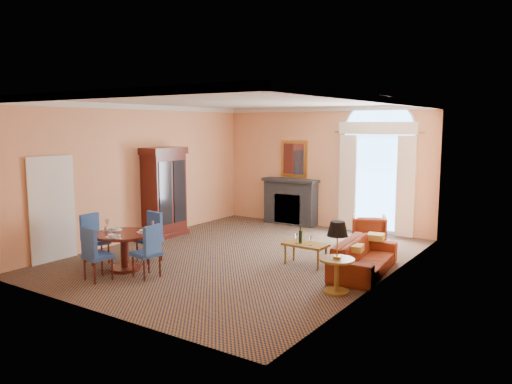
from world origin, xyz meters
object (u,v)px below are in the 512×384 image
Objects in this scene: armoire at (164,194)px; sofa at (364,257)px; side_table at (337,249)px; armchair at (369,230)px; coffee_table at (305,245)px; dining_table at (124,243)px.

armoire is 1.06× the size of sofa.
side_table reaches higher than sofa.
armoire reaches higher than side_table.
sofa is (5.27, -0.21, -0.75)m from armoire.
armchair is 0.88× the size of coffee_table.
side_table is at bearing -15.86° from armoire.
dining_table is at bearing 115.21° from sofa.
coffee_table is at bearing 55.38° from armchair.
armoire reaches higher than dining_table.
dining_table reaches higher than armchair.
coffee_table reaches higher than armchair.
dining_table is 4.01m from side_table.
armoire is 2.54× the size of coffee_table.
coffee_table reaches higher than sofa.
coffee_table is 1.70m from side_table.
coffee_table is at bearing 39.64° from dining_table.
side_table reaches higher than dining_table.
dining_table is 1.50× the size of armchair.
armoire is at bearing 119.65° from dining_table.
sofa is 1.38m from side_table.
dining_table is at bearing -138.81° from coffee_table.
sofa is 2.72× the size of armchair.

